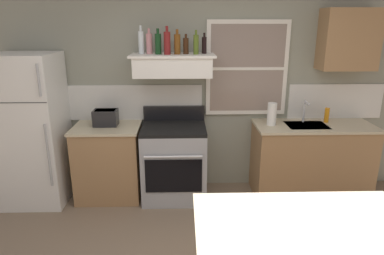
{
  "coord_description": "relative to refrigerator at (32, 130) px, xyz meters",
  "views": [
    {
      "loc": [
        -0.14,
        -2.07,
        2.1
      ],
      "look_at": [
        -0.05,
        1.2,
        1.1
      ],
      "focal_mm": 32.43,
      "sensor_mm": 36.0,
      "label": 1
    }
  ],
  "objects": [
    {
      "name": "back_wall",
      "position": [
        1.93,
        0.39,
        0.47
      ],
      "size": [
        5.4,
        0.11,
        2.7
      ],
      "color": "gray",
      "rests_on": "ground_plane"
    },
    {
      "name": "refrigerator",
      "position": [
        0.0,
        0.0,
        0.0
      ],
      "size": [
        0.7,
        0.72,
        1.77
      ],
      "color": "white",
      "rests_on": "ground_plane"
    },
    {
      "name": "counter_left_of_stove",
      "position": [
        0.85,
        0.06,
        -0.43
      ],
      "size": [
        0.79,
        0.63,
        0.91
      ],
      "color": "#9E754C",
      "rests_on": "ground_plane"
    },
    {
      "name": "toaster",
      "position": [
        0.84,
        0.09,
        0.12
      ],
      "size": [
        0.3,
        0.2,
        0.19
      ],
      "color": "black",
      "rests_on": "counter_left_of_stove"
    },
    {
      "name": "stove_range",
      "position": [
        1.65,
        0.02,
        -0.42
      ],
      "size": [
        0.76,
        0.69,
        1.09
      ],
      "color": "#9EA0A5",
      "rests_on": "ground_plane"
    },
    {
      "name": "range_hood_shelf",
      "position": [
        1.65,
        0.12,
        0.74
      ],
      "size": [
        0.96,
        0.52,
        0.24
      ],
      "color": "white"
    },
    {
      "name": "bottle_clear_tall",
      "position": [
        1.29,
        0.16,
        0.99
      ],
      "size": [
        0.06,
        0.06,
        0.31
      ],
      "color": "silver",
      "rests_on": "range_hood_shelf"
    },
    {
      "name": "bottle_rose_pink",
      "position": [
        1.38,
        0.16,
        0.98
      ],
      "size": [
        0.07,
        0.07,
        0.28
      ],
      "color": "#C67F84",
      "rests_on": "range_hood_shelf"
    },
    {
      "name": "bottle_dark_green_wine",
      "position": [
        1.49,
        0.1,
        0.98
      ],
      "size": [
        0.07,
        0.07,
        0.28
      ],
      "color": "#143819",
      "rests_on": "range_hood_shelf"
    },
    {
      "name": "bottle_red_label_wine",
      "position": [
        1.59,
        0.06,
        0.99
      ],
      "size": [
        0.07,
        0.07,
        0.31
      ],
      "color": "maroon",
      "rests_on": "range_hood_shelf"
    },
    {
      "name": "bottle_amber_wine",
      "position": [
        1.7,
        0.11,
        0.98
      ],
      "size": [
        0.07,
        0.07,
        0.27
      ],
      "color": "brown",
      "rests_on": "range_hood_shelf"
    },
    {
      "name": "bottle_brown_stout",
      "position": [
        1.8,
        0.13,
        0.95
      ],
      "size": [
        0.06,
        0.06,
        0.22
      ],
      "color": "#381E0F",
      "rests_on": "range_hood_shelf"
    },
    {
      "name": "bottle_olive_oil_square",
      "position": [
        1.91,
        0.08,
        0.97
      ],
      "size": [
        0.06,
        0.06,
        0.27
      ],
      "color": "#4C601E",
      "rests_on": "range_hood_shelf"
    },
    {
      "name": "bottle_balsamic_dark",
      "position": [
        2.01,
        0.17,
        0.96
      ],
      "size": [
        0.06,
        0.06,
        0.23
      ],
      "color": "black",
      "rests_on": "range_hood_shelf"
    },
    {
      "name": "counter_right_with_sink",
      "position": [
        3.35,
        0.06,
        -0.43
      ],
      "size": [
        1.43,
        0.63,
        0.91
      ],
      "color": "#9E754C",
      "rests_on": "ground_plane"
    },
    {
      "name": "sink_faucet",
      "position": [
        3.25,
        0.16,
        0.2
      ],
      "size": [
        0.03,
        0.17,
        0.28
      ],
      "color": "silver",
      "rests_on": "counter_right_with_sink"
    },
    {
      "name": "paper_towel_roll",
      "position": [
        2.82,
        0.06,
        0.16
      ],
      "size": [
        0.11,
        0.11,
        0.27
      ],
      "primitive_type": "cylinder",
      "color": "white",
      "rests_on": "counter_right_with_sink"
    },
    {
      "name": "dish_soap_bottle",
      "position": [
        3.53,
        0.16,
        0.11
      ],
      "size": [
        0.06,
        0.06,
        0.18
      ],
      "primitive_type": "cylinder",
      "color": "orange",
      "rests_on": "counter_right_with_sink"
    },
    {
      "name": "upper_cabinet_right",
      "position": [
        3.7,
        0.2,
        1.01
      ],
      "size": [
        0.64,
        0.32,
        0.7
      ],
      "color": "#9E754C"
    }
  ]
}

